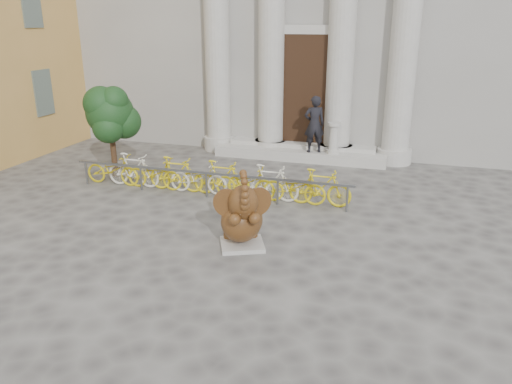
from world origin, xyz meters
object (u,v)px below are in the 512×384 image
(bike_rack, at_px, (209,177))
(tree, at_px, (110,114))
(pedestrian, at_px, (314,124))
(elephant_statue, at_px, (242,219))

(bike_rack, relative_size, tree, 2.87)
(bike_rack, distance_m, pedestrian, 4.75)
(bike_rack, bearing_deg, elephant_statue, -56.73)
(bike_rack, height_order, tree, tree)
(elephant_statue, bearing_deg, pedestrian, 64.26)
(elephant_statue, relative_size, bike_rack, 0.23)
(bike_rack, bearing_deg, tree, 168.75)
(elephant_statue, relative_size, pedestrian, 0.95)
(bike_rack, xyz_separation_m, pedestrian, (2.15, 4.16, 0.82))
(bike_rack, distance_m, tree, 3.80)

